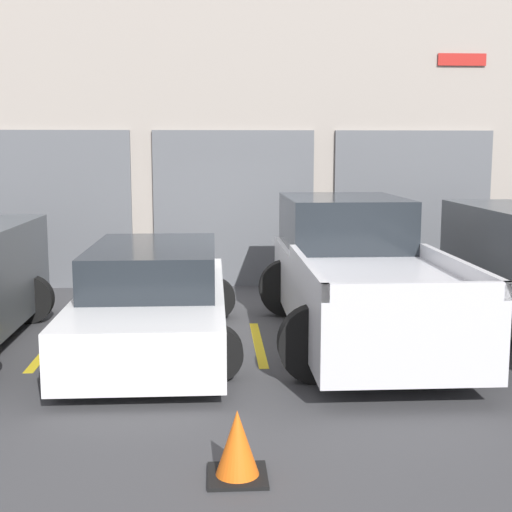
{
  "coord_description": "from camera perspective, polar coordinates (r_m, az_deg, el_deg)",
  "views": [
    {
      "loc": [
        -0.57,
        -10.25,
        2.54
      ],
      "look_at": [
        0.0,
        -0.63,
        1.1
      ],
      "focal_mm": 50.0,
      "sensor_mm": 36.0,
      "label": 1
    }
  ],
  "objects": [
    {
      "name": "traffic_cone",
      "position": [
        5.73,
        -1.5,
        -15.01
      ],
      "size": [
        0.47,
        0.47,
        0.55
      ],
      "color": "black",
      "rests_on": "ground"
    },
    {
      "name": "parking_stripe_left",
      "position": [
        9.71,
        -16.2,
        -6.99
      ],
      "size": [
        0.12,
        2.2,
        0.01
      ],
      "primitive_type": "cube",
      "color": "gold",
      "rests_on": "ground"
    },
    {
      "name": "shophouse_building",
      "position": [
        13.55,
        -1.03,
        9.09
      ],
      "size": [
        14.59,
        0.68,
        5.47
      ],
      "color": "#9E9389",
      "rests_on": "ground"
    },
    {
      "name": "parking_stripe_right",
      "position": [
        10.03,
        16.01,
        -6.49
      ],
      "size": [
        0.12,
        2.2,
        0.01
      ],
      "primitive_type": "cube",
      "color": "gold",
      "rests_on": "ground"
    },
    {
      "name": "sedan_white",
      "position": [
        9.39,
        -8.17,
        -3.42
      ],
      "size": [
        2.21,
        4.74,
        1.31
      ],
      "color": "white",
      "rests_on": "ground"
    },
    {
      "name": "ground_plane",
      "position": [
        10.58,
        -0.2,
        -5.4
      ],
      "size": [
        28.0,
        28.0,
        0.0
      ],
      "primitive_type": "plane",
      "color": "#3D3D3F"
    },
    {
      "name": "parking_stripe_centre",
      "position": [
        9.49,
        0.18,
        -7.01
      ],
      "size": [
        0.12,
        2.2,
        0.01
      ],
      "primitive_type": "cube",
      "color": "gold",
      "rests_on": "ground"
    },
    {
      "name": "pickup_truck",
      "position": [
        9.8,
        8.03,
        -1.46
      ],
      "size": [
        2.5,
        5.17,
        1.85
      ],
      "color": "silver",
      "rests_on": "ground"
    }
  ]
}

